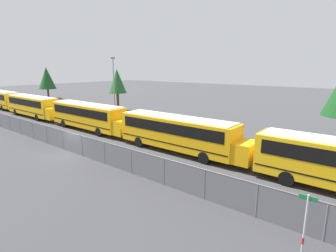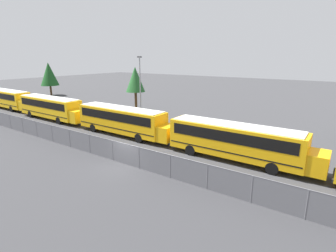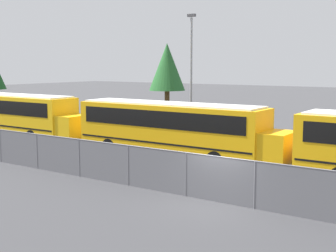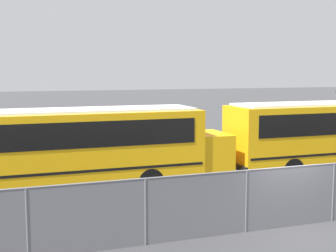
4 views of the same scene
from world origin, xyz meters
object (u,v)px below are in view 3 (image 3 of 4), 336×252
(school_bus_1, at_px, (13,112))
(school_bus_2, at_px, (173,126))
(light_pole, at_px, (191,73))
(tree_1, at_px, (167,67))

(school_bus_1, relative_size, school_bus_2, 1.00)
(school_bus_1, xyz_separation_m, school_bus_2, (14.20, 0.16, 0.00))
(school_bus_1, distance_m, light_pole, 13.54)
(school_bus_1, height_order, tree_1, tree_1)
(school_bus_1, bearing_deg, light_pole, 30.10)
(tree_1, bearing_deg, school_bus_1, -113.56)
(school_bus_2, bearing_deg, light_pole, 113.18)
(tree_1, bearing_deg, light_pole, -43.72)
(school_bus_2, relative_size, light_pole, 1.48)
(light_pole, relative_size, tree_1, 1.23)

